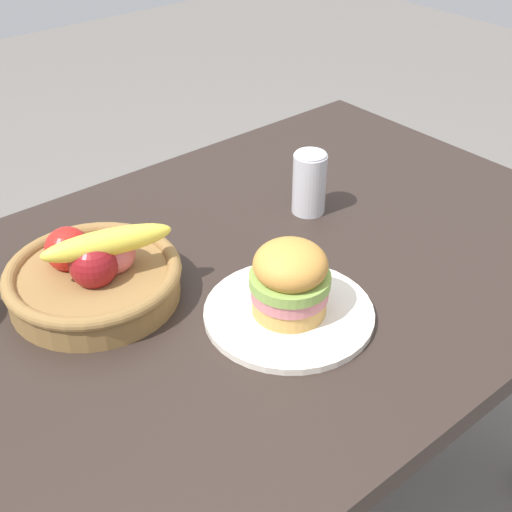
{
  "coord_description": "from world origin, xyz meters",
  "views": [
    {
      "loc": [
        -0.62,
        -0.76,
        1.46
      ],
      "look_at": [
        -0.01,
        -0.04,
        0.81
      ],
      "focal_mm": 48.61,
      "sensor_mm": 36.0,
      "label": 1
    }
  ],
  "objects_px": {
    "plate": "(289,313)",
    "sandwich": "(290,279)",
    "soda_can": "(309,183)",
    "fruit_basket": "(94,274)"
  },
  "relations": [
    {
      "from": "fruit_basket",
      "to": "plate",
      "type": "bearing_deg",
      "value": -49.39
    },
    {
      "from": "sandwich",
      "to": "fruit_basket",
      "type": "distance_m",
      "value": 0.32
    },
    {
      "from": "plate",
      "to": "sandwich",
      "type": "distance_m",
      "value": 0.07
    },
    {
      "from": "soda_can",
      "to": "fruit_basket",
      "type": "relative_size",
      "value": 0.43
    },
    {
      "from": "plate",
      "to": "soda_can",
      "type": "relative_size",
      "value": 2.17
    },
    {
      "from": "soda_can",
      "to": "fruit_basket",
      "type": "bearing_deg",
      "value": 177.03
    },
    {
      "from": "plate",
      "to": "sandwich",
      "type": "bearing_deg",
      "value": -97.13
    },
    {
      "from": "soda_can",
      "to": "plate",
      "type": "bearing_deg",
      "value": -138.89
    },
    {
      "from": "plate",
      "to": "sandwich",
      "type": "relative_size",
      "value": 2.14
    },
    {
      "from": "plate",
      "to": "soda_can",
      "type": "height_order",
      "value": "soda_can"
    }
  ]
}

